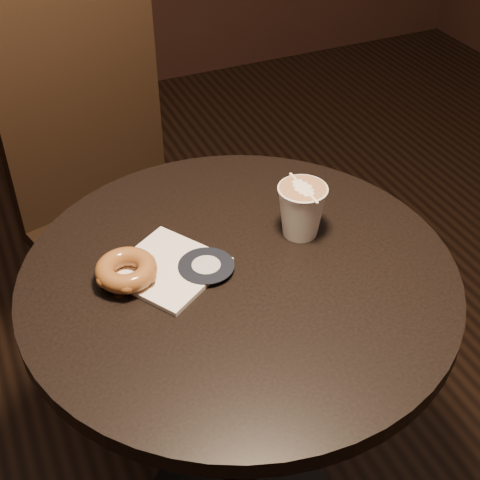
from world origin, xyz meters
The scene contains 5 objects.
cafe_table centered at (0.00, 0.00, 0.55)m, with size 0.70×0.70×0.75m.
chair centered at (-0.07, 0.60, 0.57)m, with size 0.49×0.49×1.02m.
pastry_bag centered at (-0.10, 0.05, 0.75)m, with size 0.15×0.15×0.01m, color white.
doughnut centered at (-0.17, 0.05, 0.77)m, with size 0.10×0.10×0.03m, color brown.
latte_cup centered at (0.13, 0.05, 0.80)m, with size 0.08×0.08×0.09m, color white, non-canonical shape.
Camera 1 is at (-0.32, -0.73, 1.45)m, focal length 50.00 mm.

